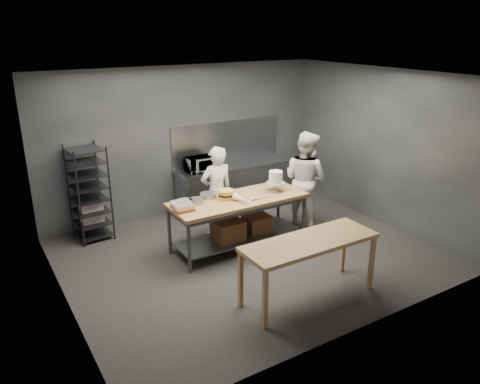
% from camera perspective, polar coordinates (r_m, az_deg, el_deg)
% --- Properties ---
extents(ground, '(6.00, 6.00, 0.00)m').
position_cam_1_polar(ground, '(8.12, 1.16, -7.62)').
color(ground, black).
rests_on(ground, ground).
extents(back_wall, '(6.00, 0.04, 3.00)m').
position_cam_1_polar(back_wall, '(9.67, -6.81, 6.26)').
color(back_wall, '#4C4F54').
rests_on(back_wall, ground).
extents(work_table, '(2.40, 0.90, 0.92)m').
position_cam_1_polar(work_table, '(8.14, -0.08, -3.07)').
color(work_table, brown).
rests_on(work_table, ground).
extents(near_counter, '(2.00, 0.70, 0.90)m').
position_cam_1_polar(near_counter, '(6.65, 8.49, -6.50)').
color(near_counter, '#9E6F41').
rests_on(near_counter, ground).
extents(back_counter, '(2.60, 0.60, 0.90)m').
position_cam_1_polar(back_counter, '(10.13, -0.68, 0.85)').
color(back_counter, slate).
rests_on(back_counter, ground).
extents(splashback_panel, '(2.60, 0.02, 0.90)m').
position_cam_1_polar(splashback_panel, '(10.13, -1.57, 6.14)').
color(splashback_panel, slate).
rests_on(splashback_panel, back_counter).
extents(speed_rack, '(0.65, 0.70, 1.75)m').
position_cam_1_polar(speed_rack, '(8.84, -17.88, -0.21)').
color(speed_rack, black).
rests_on(speed_rack, ground).
extents(chef_behind, '(0.63, 0.42, 1.70)m').
position_cam_1_polar(chef_behind, '(8.54, -2.88, 0.03)').
color(chef_behind, silver).
rests_on(chef_behind, ground).
extents(chef_right, '(0.90, 1.05, 1.87)m').
position_cam_1_polar(chef_right, '(9.03, 7.95, 1.51)').
color(chef_right, silver).
rests_on(chef_right, ground).
extents(microwave, '(0.54, 0.37, 0.30)m').
position_cam_1_polar(microwave, '(9.58, -4.98, 3.41)').
color(microwave, black).
rests_on(microwave, back_counter).
extents(frosted_cake_stand, '(0.34, 0.34, 0.37)m').
position_cam_1_polar(frosted_cake_stand, '(8.33, 4.37, 1.63)').
color(frosted_cake_stand, '#AFA78C').
rests_on(frosted_cake_stand, work_table).
extents(layer_cake, '(0.27, 0.27, 0.16)m').
position_cam_1_polar(layer_cake, '(7.97, -1.70, -0.31)').
color(layer_cake, gold).
rests_on(layer_cake, work_table).
extents(cake_pans, '(0.76, 0.40, 0.07)m').
position_cam_1_polar(cake_pans, '(7.90, -5.23, -0.88)').
color(cake_pans, gray).
rests_on(cake_pans, work_table).
extents(piping_bag, '(0.20, 0.40, 0.12)m').
position_cam_1_polar(piping_bag, '(7.81, 0.19, -0.88)').
color(piping_bag, silver).
rests_on(piping_bag, work_table).
extents(offset_spatula, '(0.36, 0.02, 0.02)m').
position_cam_1_polar(offset_spatula, '(7.97, 2.31, -0.88)').
color(offset_spatula, slate).
rests_on(offset_spatula, work_table).
extents(pastry_clamshells, '(0.33, 0.40, 0.11)m').
position_cam_1_polar(pastry_clamshells, '(7.58, -7.03, -1.70)').
color(pastry_clamshells, '#A46D20').
rests_on(pastry_clamshells, work_table).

